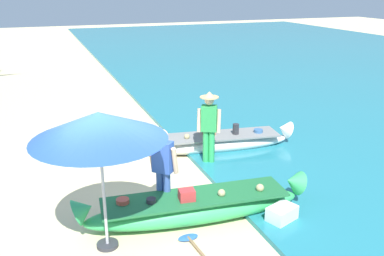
{
  "coord_description": "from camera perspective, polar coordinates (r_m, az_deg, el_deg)",
  "views": [
    {
      "loc": [
        -1.25,
        -6.89,
        4.13
      ],
      "look_at": [
        2.08,
        2.01,
        0.9
      ],
      "focal_mm": 39.62,
      "sensor_mm": 36.0,
      "label": 1
    }
  ],
  "objects": [
    {
      "name": "patio_umbrella_large",
      "position": [
        6.51,
        -12.45,
        0.19
      ],
      "size": [
        2.1,
        2.1,
        2.33
      ],
      "color": "#B7B7BC",
      "rests_on": "ground"
    },
    {
      "name": "cooler_box",
      "position": [
        7.96,
        11.99,
        -11.47
      ],
      "size": [
        0.62,
        0.52,
        0.36
      ],
      "primitive_type": "cube",
      "rotation": [
        0.0,
        0.0,
        0.37
      ],
      "color": "silver",
      "rests_on": "ground"
    },
    {
      "name": "boat_green_foreground",
      "position": [
        7.86,
        0.44,
        -10.58
      ],
      "size": [
        4.37,
        1.13,
        0.8
      ],
      "color": "#38B760",
      "rests_on": "ground"
    },
    {
      "name": "paddle",
      "position": [
        7.09,
        1.31,
        -16.56
      ],
      "size": [
        0.38,
        1.7,
        0.05
      ],
      "color": "#8E6B47",
      "rests_on": "ground"
    },
    {
      "name": "boat_white_midground",
      "position": [
        11.0,
        3.34,
        -1.87
      ],
      "size": [
        4.19,
        1.3,
        0.74
      ],
      "color": "white",
      "rests_on": "ground"
    },
    {
      "name": "person_vendor_hatted",
      "position": [
        9.86,
        2.3,
        0.59
      ],
      "size": [
        0.58,
        0.46,
        1.82
      ],
      "color": "green",
      "rests_on": "ground"
    },
    {
      "name": "person_tourist_customer",
      "position": [
        7.79,
        -3.92,
        -5.32
      ],
      "size": [
        0.54,
        0.52,
        1.69
      ],
      "color": "#3D5BA8",
      "rests_on": "ground"
    },
    {
      "name": "ground_plane",
      "position": [
        8.13,
        -8.99,
        -12.02
      ],
      "size": [
        80.0,
        80.0,
        0.0
      ],
      "primitive_type": "plane",
      "color": "beige"
    }
  ]
}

